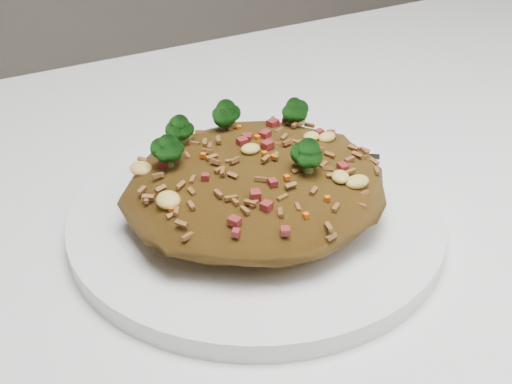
% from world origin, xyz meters
% --- Properties ---
extents(plate, '(0.25, 0.25, 0.01)m').
position_xyz_m(plate, '(0.08, 0.07, 0.76)').
color(plate, white).
rests_on(plate, dining_table).
extents(fried_rice, '(0.18, 0.16, 0.06)m').
position_xyz_m(fried_rice, '(0.08, 0.07, 0.79)').
color(fried_rice, brown).
rests_on(fried_rice, plate).
extents(fork, '(0.14, 0.10, 0.00)m').
position_xyz_m(fork, '(0.14, 0.12, 0.77)').
color(fork, silver).
rests_on(fork, plate).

